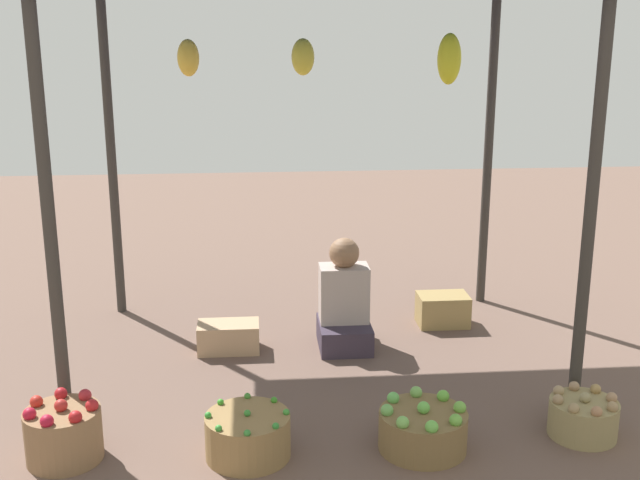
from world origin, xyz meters
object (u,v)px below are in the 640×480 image
Objects in this scene: basket_green_chilies at (248,435)px; basket_potatoes at (583,417)px; wooden_crate_stacked_rear at (229,337)px; basket_red_apples at (64,433)px; basket_green_apples at (423,429)px; vendor_person at (344,305)px; wooden_crate_near_vendor at (443,310)px.

basket_green_chilies is 1.20× the size of basket_potatoes.
basket_potatoes is at bearing -34.43° from wooden_crate_stacked_rear.
basket_green_apples is at bearing -1.66° from basket_red_apples.
basket_potatoes is at bearing 3.97° from basket_green_apples.
basket_red_apples is 1.05× the size of basket_potatoes.
vendor_person is at bearing 100.09° from basket_green_apples.
wooden_crate_stacked_rear is at bearing 59.10° from basket_red_apples.
basket_potatoes is (1.17, -1.38, -0.19)m from vendor_person.
wooden_crate_near_vendor reaches higher than wooden_crate_stacked_rear.
basket_potatoes is at bearing 1.86° from basket_green_chilies.
basket_red_apples is 0.83× the size of basket_green_apples.
basket_green_chilies reaches higher than basket_potatoes.
basket_red_apples reaches higher than basket_potatoes.
basket_green_chilies is 1.06× the size of wooden_crate_stacked_rear.
basket_red_apples is at bearing 178.34° from basket_green_apples.
vendor_person reaches higher than wooden_crate_stacked_rear.
basket_potatoes reaches higher than wooden_crate_stacked_rear.
vendor_person reaches higher than basket_potatoes.
basket_potatoes is at bearing 0.18° from basket_red_apples.
wooden_crate_stacked_rear is (-1.60, -0.36, -0.02)m from wooden_crate_near_vendor.
wooden_crate_stacked_rear is (-1.98, 1.36, -0.01)m from basket_potatoes.
vendor_person is at bearing 1.83° from wooden_crate_stacked_rear.
basket_green_chilies is 1.19× the size of wooden_crate_near_vendor.
vendor_person is 1.65× the size of basket_green_apples.
basket_potatoes is 1.76m from wooden_crate_near_vendor.
basket_potatoes is 0.88× the size of wooden_crate_stacked_rear.
wooden_crate_stacked_rear is at bearing 145.57° from basket_potatoes.
basket_green_apples is (0.93, -0.00, -0.00)m from basket_green_chilies.
vendor_person is 0.88m from wooden_crate_near_vendor.
vendor_person reaches higher than basket_red_apples.
vendor_person is 1.82m from basket_potatoes.
basket_green_apples is 1.86m from wooden_crate_near_vendor.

